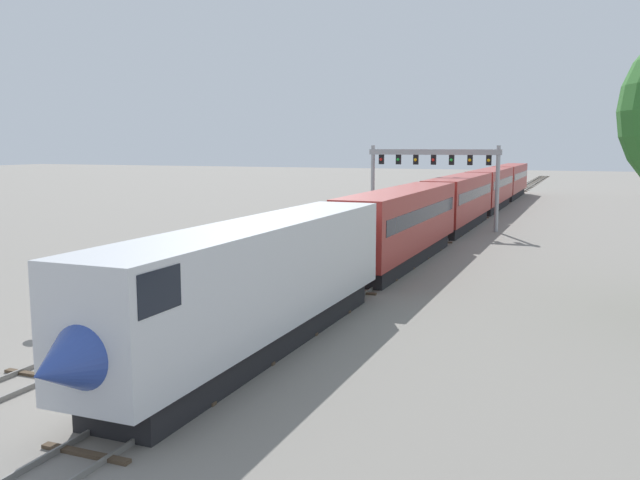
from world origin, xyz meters
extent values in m
plane|color=gray|center=(0.00, 0.00, 0.00)|extent=(400.00, 400.00, 0.00)
cube|color=slate|center=(1.28, 60.00, 0.08)|extent=(0.07, 200.00, 0.16)
cube|color=slate|center=(2.72, 60.00, 0.08)|extent=(0.07, 200.00, 0.16)
cube|color=#473828|center=(2.00, -6.00, 0.05)|extent=(2.60, 0.24, 0.10)
cube|color=#473828|center=(2.00, -2.00, 0.05)|extent=(2.60, 0.24, 0.10)
cube|color=#473828|center=(2.00, 2.00, 0.05)|extent=(2.60, 0.24, 0.10)
cube|color=#473828|center=(2.00, 6.00, 0.05)|extent=(2.60, 0.24, 0.10)
cube|color=#473828|center=(2.00, 10.00, 0.05)|extent=(2.60, 0.24, 0.10)
cube|color=#473828|center=(2.00, 14.00, 0.05)|extent=(2.60, 0.24, 0.10)
cube|color=#473828|center=(2.00, 18.00, 0.05)|extent=(2.60, 0.24, 0.10)
cube|color=#473828|center=(2.00, 22.00, 0.05)|extent=(2.60, 0.24, 0.10)
cube|color=#473828|center=(2.00, 26.00, 0.05)|extent=(2.60, 0.24, 0.10)
cube|color=#473828|center=(2.00, 30.00, 0.05)|extent=(2.60, 0.24, 0.10)
cube|color=#473828|center=(2.00, 34.00, 0.05)|extent=(2.60, 0.24, 0.10)
cube|color=#473828|center=(2.00, 38.00, 0.05)|extent=(2.60, 0.24, 0.10)
cube|color=#473828|center=(2.00, 42.00, 0.05)|extent=(2.60, 0.24, 0.10)
cube|color=#473828|center=(2.00, 46.00, 0.05)|extent=(2.60, 0.24, 0.10)
cube|color=#473828|center=(2.00, 50.00, 0.05)|extent=(2.60, 0.24, 0.10)
cube|color=#473828|center=(2.00, 54.00, 0.05)|extent=(2.60, 0.24, 0.10)
cube|color=#473828|center=(2.00, 58.00, 0.05)|extent=(2.60, 0.24, 0.10)
cube|color=#473828|center=(2.00, 62.00, 0.05)|extent=(2.60, 0.24, 0.10)
cube|color=#473828|center=(2.00, 66.00, 0.05)|extent=(2.60, 0.24, 0.10)
cube|color=#473828|center=(2.00, 70.00, 0.05)|extent=(2.60, 0.24, 0.10)
cube|color=#473828|center=(2.00, 74.00, 0.05)|extent=(2.60, 0.24, 0.10)
cube|color=#473828|center=(2.00, 78.00, 0.05)|extent=(2.60, 0.24, 0.10)
cube|color=#473828|center=(2.00, 82.00, 0.05)|extent=(2.60, 0.24, 0.10)
cube|color=#473828|center=(2.00, 86.00, 0.05)|extent=(2.60, 0.24, 0.10)
cube|color=#473828|center=(2.00, 90.00, 0.05)|extent=(2.60, 0.24, 0.10)
cube|color=#473828|center=(2.00, 94.00, 0.05)|extent=(2.60, 0.24, 0.10)
cube|color=#473828|center=(2.00, 98.00, 0.05)|extent=(2.60, 0.24, 0.10)
cube|color=#473828|center=(2.00, 102.00, 0.05)|extent=(2.60, 0.24, 0.10)
cube|color=#473828|center=(2.00, 106.00, 0.05)|extent=(2.60, 0.24, 0.10)
cube|color=#473828|center=(2.00, 110.00, 0.05)|extent=(2.60, 0.24, 0.10)
cube|color=#473828|center=(2.00, 114.00, 0.05)|extent=(2.60, 0.24, 0.10)
cube|color=#473828|center=(2.00, 118.00, 0.05)|extent=(2.60, 0.24, 0.10)
cube|color=#473828|center=(2.00, 122.00, 0.05)|extent=(2.60, 0.24, 0.10)
cube|color=#473828|center=(2.00, 126.00, 0.05)|extent=(2.60, 0.24, 0.10)
cube|color=#473828|center=(2.00, 130.00, 0.05)|extent=(2.60, 0.24, 0.10)
cube|color=#473828|center=(2.00, 134.00, 0.05)|extent=(2.60, 0.24, 0.10)
cube|color=#473828|center=(2.00, 138.00, 0.05)|extent=(2.60, 0.24, 0.10)
cube|color=#473828|center=(2.00, 142.00, 0.05)|extent=(2.60, 0.24, 0.10)
cube|color=#473828|center=(2.00, 146.00, 0.05)|extent=(2.60, 0.24, 0.10)
cube|color=#473828|center=(2.00, 150.00, 0.05)|extent=(2.60, 0.24, 0.10)
cube|color=#473828|center=(2.00, 154.00, 0.05)|extent=(2.60, 0.24, 0.10)
cube|color=#473828|center=(2.00, 158.00, 0.05)|extent=(2.60, 0.24, 0.10)
cube|color=slate|center=(-4.22, 40.00, 0.08)|extent=(0.07, 160.00, 0.16)
cube|color=slate|center=(-2.78, 40.00, 0.08)|extent=(0.07, 160.00, 0.16)
cube|color=#473828|center=(-3.50, -2.00, 0.05)|extent=(2.60, 0.24, 0.10)
cube|color=#473828|center=(-3.50, 2.00, 0.05)|extent=(2.60, 0.24, 0.10)
cube|color=#473828|center=(-3.50, 6.00, 0.05)|extent=(2.60, 0.24, 0.10)
cube|color=#473828|center=(-3.50, 10.00, 0.05)|extent=(2.60, 0.24, 0.10)
cube|color=#473828|center=(-3.50, 14.00, 0.05)|extent=(2.60, 0.24, 0.10)
cube|color=#473828|center=(-3.50, 18.00, 0.05)|extent=(2.60, 0.24, 0.10)
cube|color=#473828|center=(-3.50, 22.00, 0.05)|extent=(2.60, 0.24, 0.10)
cube|color=#473828|center=(-3.50, 26.00, 0.05)|extent=(2.60, 0.24, 0.10)
cube|color=#473828|center=(-3.50, 30.00, 0.05)|extent=(2.60, 0.24, 0.10)
cube|color=#473828|center=(-3.50, 34.00, 0.05)|extent=(2.60, 0.24, 0.10)
cube|color=#473828|center=(-3.50, 38.00, 0.05)|extent=(2.60, 0.24, 0.10)
cube|color=#473828|center=(-3.50, 42.00, 0.05)|extent=(2.60, 0.24, 0.10)
cube|color=#473828|center=(-3.50, 46.00, 0.05)|extent=(2.60, 0.24, 0.10)
cube|color=#473828|center=(-3.50, 50.00, 0.05)|extent=(2.60, 0.24, 0.10)
cube|color=#473828|center=(-3.50, 54.00, 0.05)|extent=(2.60, 0.24, 0.10)
cube|color=#473828|center=(-3.50, 58.00, 0.05)|extent=(2.60, 0.24, 0.10)
cube|color=#473828|center=(-3.50, 62.00, 0.05)|extent=(2.60, 0.24, 0.10)
cube|color=#473828|center=(-3.50, 66.00, 0.05)|extent=(2.60, 0.24, 0.10)
cube|color=#473828|center=(-3.50, 70.00, 0.05)|extent=(2.60, 0.24, 0.10)
cube|color=#473828|center=(-3.50, 74.00, 0.05)|extent=(2.60, 0.24, 0.10)
cube|color=#473828|center=(-3.50, 78.00, 0.05)|extent=(2.60, 0.24, 0.10)
cube|color=#473828|center=(-3.50, 82.00, 0.05)|extent=(2.60, 0.24, 0.10)
cube|color=#473828|center=(-3.50, 86.00, 0.05)|extent=(2.60, 0.24, 0.10)
cube|color=#473828|center=(-3.50, 90.00, 0.05)|extent=(2.60, 0.24, 0.10)
cube|color=#473828|center=(-3.50, 94.00, 0.05)|extent=(2.60, 0.24, 0.10)
cube|color=#473828|center=(-3.50, 98.00, 0.05)|extent=(2.60, 0.24, 0.10)
cube|color=#473828|center=(-3.50, 102.00, 0.05)|extent=(2.60, 0.24, 0.10)
cube|color=#473828|center=(-3.50, 106.00, 0.05)|extent=(2.60, 0.24, 0.10)
cube|color=#473828|center=(-3.50, 110.00, 0.05)|extent=(2.60, 0.24, 0.10)
cube|color=#473828|center=(-3.50, 114.00, 0.05)|extent=(2.60, 0.24, 0.10)
cube|color=#473828|center=(-3.50, 118.00, 0.05)|extent=(2.60, 0.24, 0.10)
cube|color=silver|center=(2.00, 3.60, 2.90)|extent=(3.00, 19.20, 3.80)
cone|color=#2D479E|center=(2.00, -6.20, 2.50)|extent=(2.88, 2.60, 2.88)
cube|color=black|center=(2.00, -4.80, 4.04)|extent=(3.04, 1.80, 1.10)
cube|color=black|center=(2.00, 3.60, 0.50)|extent=(2.52, 17.28, 1.00)
cube|color=maroon|center=(2.00, 23.79, 2.90)|extent=(3.00, 19.20, 3.80)
cube|color=black|center=(2.00, 23.79, 3.30)|extent=(3.04, 17.66, 0.90)
cube|color=black|center=(2.00, 23.79, 0.50)|extent=(2.52, 17.28, 1.00)
cube|color=maroon|center=(2.00, 43.99, 2.90)|extent=(3.00, 19.20, 3.80)
cube|color=black|center=(2.00, 43.99, 3.30)|extent=(3.04, 17.66, 0.90)
cube|color=black|center=(2.00, 43.99, 0.50)|extent=(2.52, 17.28, 1.00)
cube|color=maroon|center=(2.00, 64.18, 2.90)|extent=(3.00, 19.20, 3.80)
cube|color=black|center=(2.00, 64.18, 3.30)|extent=(3.04, 17.66, 0.90)
cube|color=black|center=(2.00, 64.18, 0.50)|extent=(2.52, 17.28, 1.00)
cube|color=maroon|center=(2.00, 84.38, 2.90)|extent=(3.00, 19.20, 3.80)
cube|color=black|center=(2.00, 84.38, 3.30)|extent=(3.04, 17.66, 0.90)
cube|color=black|center=(2.00, 84.38, 0.50)|extent=(2.52, 17.28, 1.00)
cylinder|color=#999BA0|center=(-6.00, 42.65, 3.81)|extent=(0.36, 0.36, 7.62)
cylinder|color=#999BA0|center=(5.50, 42.65, 3.81)|extent=(0.36, 0.36, 7.62)
cube|color=#999BA0|center=(-0.25, 42.65, 7.02)|extent=(12.10, 0.36, 0.50)
cube|color=black|center=(-5.18, 42.70, 6.32)|extent=(0.44, 0.32, 0.90)
sphere|color=red|center=(-5.18, 42.51, 6.32)|extent=(0.28, 0.28, 0.28)
cube|color=black|center=(-3.54, 42.70, 6.32)|extent=(0.44, 0.32, 0.90)
sphere|color=green|center=(-3.54, 42.51, 6.32)|extent=(0.28, 0.28, 0.28)
cube|color=black|center=(-1.89, 42.70, 6.32)|extent=(0.44, 0.32, 0.90)
sphere|color=yellow|center=(-1.89, 42.51, 6.32)|extent=(0.28, 0.28, 0.28)
cube|color=black|center=(-0.25, 42.70, 6.32)|extent=(0.44, 0.32, 0.90)
sphere|color=red|center=(-0.25, 42.51, 6.32)|extent=(0.28, 0.28, 0.28)
cube|color=black|center=(1.39, 42.70, 6.32)|extent=(0.44, 0.32, 0.90)
sphere|color=green|center=(1.39, 42.51, 6.32)|extent=(0.28, 0.28, 0.28)
cube|color=black|center=(3.04, 42.70, 6.32)|extent=(0.44, 0.32, 0.90)
sphere|color=yellow|center=(3.04, 42.51, 6.32)|extent=(0.28, 0.28, 0.28)
cube|color=black|center=(4.68, 42.70, 6.32)|extent=(0.44, 0.32, 0.90)
sphere|color=yellow|center=(4.68, 42.51, 6.32)|extent=(0.28, 0.28, 0.28)
cylinder|color=gray|center=(-8.00, 3.59, 1.10)|extent=(0.08, 0.08, 2.20)
cylinder|color=red|center=(-8.00, 3.57, 2.50)|extent=(0.76, 0.03, 0.76)
camera|label=1|loc=(13.31, -18.50, 7.60)|focal=37.98mm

